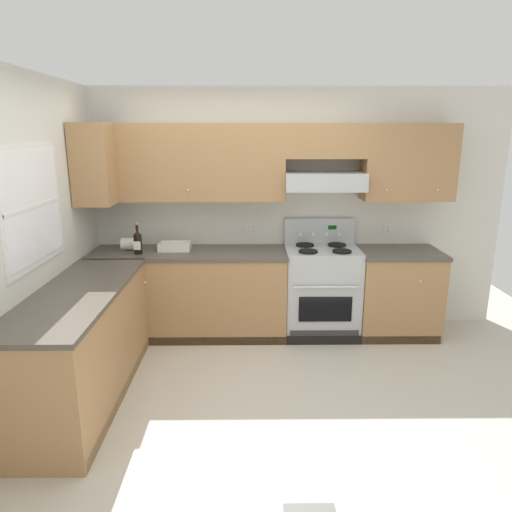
# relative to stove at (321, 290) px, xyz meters

# --- Properties ---
(ground_plane) EXTENTS (7.04, 7.04, 0.00)m
(ground_plane) POSITION_rel_stove_xyz_m (-0.84, -1.25, -0.48)
(ground_plane) COLOR beige
(wall_back) EXTENTS (4.68, 0.57, 2.55)m
(wall_back) POSITION_rel_stove_xyz_m (-0.44, 0.27, 1.00)
(wall_back) COLOR silver
(wall_back) RESTS_ON ground_plane
(wall_left) EXTENTS (0.47, 4.00, 2.55)m
(wall_left) POSITION_rel_stove_xyz_m (-2.43, -1.03, 0.87)
(wall_left) COLOR silver
(wall_left) RESTS_ON ground_plane
(counter_back_run) EXTENTS (3.60, 0.65, 0.91)m
(counter_back_run) POSITION_rel_stove_xyz_m (-0.74, -0.01, -0.03)
(counter_back_run) COLOR #A87A4C
(counter_back_run) RESTS_ON ground_plane
(counter_left_run) EXTENTS (0.63, 1.91, 0.91)m
(counter_left_run) POSITION_rel_stove_xyz_m (-2.08, -1.26, -0.03)
(counter_left_run) COLOR #A87A4C
(counter_left_run) RESTS_ON ground_plane
(stove) EXTENTS (0.76, 0.62, 1.20)m
(stove) POSITION_rel_stove_xyz_m (0.00, 0.00, 0.00)
(stove) COLOR #B7BABC
(stove) RESTS_ON ground_plane
(wine_bottle) EXTENTS (0.08, 0.08, 0.32)m
(wine_bottle) POSITION_rel_stove_xyz_m (-1.87, -0.11, 0.55)
(wine_bottle) COLOR black
(wine_bottle) RESTS_ON counter_back_run
(bowl) EXTENTS (0.32, 0.22, 0.08)m
(bowl) POSITION_rel_stove_xyz_m (-1.53, 0.05, 0.46)
(bowl) COLOR white
(bowl) RESTS_ON counter_back_run
(paper_towel_roll) EXTENTS (0.14, 0.13, 0.13)m
(paper_towel_roll) POSITION_rel_stove_xyz_m (-2.02, 0.06, 0.49)
(paper_towel_roll) COLOR white
(paper_towel_roll) RESTS_ON counter_back_run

